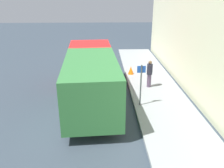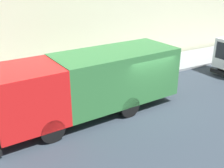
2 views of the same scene
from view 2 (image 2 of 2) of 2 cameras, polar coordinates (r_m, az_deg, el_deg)
ground at (r=13.30m, az=7.15°, el=-4.75°), size 80.00×80.00×0.00m
sidewalk at (r=16.85m, az=-2.11°, el=1.65°), size 3.20×30.00×0.15m
large_utility_truck at (r=11.92m, az=-4.73°, el=0.50°), size 3.05×8.58×2.78m
pedestrian_walking at (r=14.81m, az=-16.87°, el=1.80°), size 0.40×0.40×1.74m
street_sign_post at (r=14.52m, az=-6.26°, el=4.05°), size 0.44×0.08×2.26m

